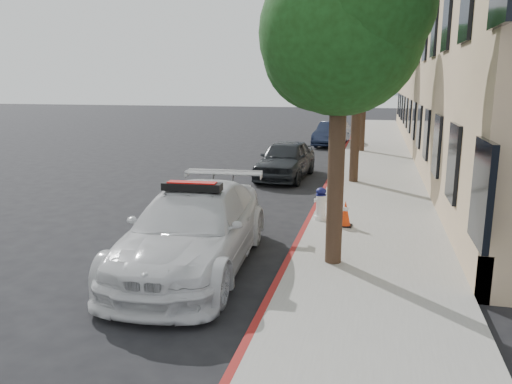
{
  "coord_description": "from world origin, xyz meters",
  "views": [
    {
      "loc": [
        3.56,
        -10.93,
        3.43
      ],
      "look_at": [
        0.99,
        -0.2,
        1.0
      ],
      "focal_mm": 35.0,
      "sensor_mm": 36.0,
      "label": 1
    }
  ],
  "objects_px": {
    "parked_car_mid": "(286,159)",
    "police_car": "(193,229)",
    "parked_car_far": "(332,134)",
    "fire_hydrant": "(321,204)",
    "traffic_cone": "(345,213)"
  },
  "relations": [
    {
      "from": "parked_car_far",
      "to": "fire_hydrant",
      "type": "distance_m",
      "value": 16.03
    },
    {
      "from": "police_car",
      "to": "fire_hydrant",
      "type": "height_order",
      "value": "police_car"
    },
    {
      "from": "parked_car_far",
      "to": "traffic_cone",
      "type": "distance_m",
      "value": 16.52
    },
    {
      "from": "parked_car_mid",
      "to": "fire_hydrant",
      "type": "distance_m",
      "value": 6.22
    },
    {
      "from": "parked_car_mid",
      "to": "parked_car_far",
      "type": "bearing_deg",
      "value": 89.3
    },
    {
      "from": "parked_car_far",
      "to": "fire_hydrant",
      "type": "relative_size",
      "value": 4.96
    },
    {
      "from": "police_car",
      "to": "parked_car_mid",
      "type": "xyz_separation_m",
      "value": [
        0.08,
        9.32,
        -0.06
      ]
    },
    {
      "from": "police_car",
      "to": "fire_hydrant",
      "type": "distance_m",
      "value": 3.96
    },
    {
      "from": "police_car",
      "to": "parked_car_far",
      "type": "distance_m",
      "value": 19.42
    },
    {
      "from": "traffic_cone",
      "to": "police_car",
      "type": "bearing_deg",
      "value": -131.54
    },
    {
      "from": "police_car",
      "to": "parked_car_mid",
      "type": "distance_m",
      "value": 9.32
    },
    {
      "from": "parked_car_mid",
      "to": "parked_car_far",
      "type": "distance_m",
      "value": 10.1
    },
    {
      "from": "parked_car_mid",
      "to": "parked_car_far",
      "type": "xyz_separation_m",
      "value": [
        0.78,
        10.07,
        -0.04
      ]
    },
    {
      "from": "parked_car_mid",
      "to": "police_car",
      "type": "bearing_deg",
      "value": -86.76
    },
    {
      "from": "police_car",
      "to": "traffic_cone",
      "type": "relative_size",
      "value": 8.61
    }
  ]
}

